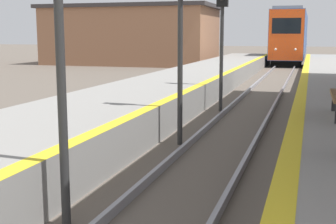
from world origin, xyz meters
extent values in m
cube|color=black|center=(0.00, 44.20, 0.28)|extent=(2.24, 16.47, 0.55)
cube|color=#33518C|center=(0.00, 44.20, 2.48)|extent=(2.63, 18.30, 3.86)
cube|color=#E54C19|center=(0.00, 35.13, 2.48)|extent=(2.58, 0.16, 3.78)
cube|color=black|center=(0.00, 35.07, 3.16)|extent=(2.11, 0.06, 1.16)
cube|color=gray|center=(0.00, 44.20, 4.53)|extent=(2.24, 17.39, 0.24)
sphere|color=white|center=(-0.72, 35.07, 1.42)|extent=(0.18, 0.18, 0.18)
sphere|color=white|center=(0.72, 35.07, 1.42)|extent=(0.18, 0.18, 0.18)
cylinder|color=#2D2D2D|center=(-1.17, 4.05, 1.71)|extent=(0.12, 0.12, 3.42)
cylinder|color=#2D2D2D|center=(-0.98, 9.05, 1.71)|extent=(0.12, 0.12, 3.42)
cylinder|color=#2D2D2D|center=(-0.96, 14.06, 1.71)|extent=(0.12, 0.12, 3.42)
cube|color=#9E6B4C|center=(-12.92, 36.64, 2.32)|extent=(13.76, 7.56, 4.64)
cube|color=#383333|center=(-12.92, 36.64, 4.79)|extent=(14.45, 7.94, 0.30)
camera|label=1|loc=(1.87, -1.24, 2.56)|focal=50.00mm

